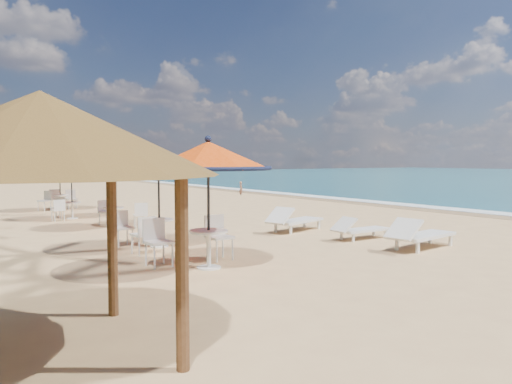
# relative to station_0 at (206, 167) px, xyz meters

# --- Properties ---
(ground) EXTENTS (160.00, 160.00, 0.00)m
(ground) POSITION_rel_station_0_xyz_m (5.07, -0.48, -2.01)
(ground) COLOR tan
(ground) RESTS_ON ground
(foam_strip) EXTENTS (1.20, 140.00, 0.04)m
(foam_strip) POSITION_rel_station_0_xyz_m (14.37, 9.52, -2.01)
(foam_strip) COLOR white
(foam_strip) RESTS_ON ground
(wetsand_band) EXTENTS (1.40, 140.00, 0.02)m
(wetsand_band) POSITION_rel_station_0_xyz_m (13.47, 9.52, -2.01)
(wetsand_band) COLOR olive
(wetsand_band) RESTS_ON ground
(station_0) EXTENTS (2.53, 2.53, 2.64)m
(station_0) POSITION_rel_station_0_xyz_m (0.00, 0.00, 0.00)
(station_0) COLOR black
(station_0) RESTS_ON ground
(station_1) EXTENTS (2.32, 2.32, 2.42)m
(station_1) POSITION_rel_station_0_xyz_m (0.08, 2.74, -0.17)
(station_1) COLOR black
(station_1) RESTS_ON ground
(station_2) EXTENTS (2.14, 2.14, 2.24)m
(station_2) POSITION_rel_station_0_xyz_m (0.42, 6.92, -0.31)
(station_2) COLOR black
(station_2) RESTS_ON ground
(station_3) EXTENTS (2.03, 2.03, 2.12)m
(station_3) POSITION_rel_station_0_xyz_m (-0.15, 10.10, -0.39)
(station_3) COLOR black
(station_3) RESTS_ON ground
(station_4) EXTENTS (2.22, 2.28, 2.31)m
(station_4) POSITION_rel_station_0_xyz_m (0.27, 13.62, -0.32)
(station_4) COLOR black
(station_4) RESTS_ON ground
(lounger_near) EXTENTS (2.27, 0.97, 0.79)m
(lounger_near) POSITION_rel_station_0_xyz_m (5.25, -1.07, -1.64)
(lounger_near) COLOR silver
(lounger_near) RESTS_ON ground
(lounger_mid) EXTENTS (1.77, 0.57, 0.63)m
(lounger_mid) POSITION_rel_station_0_xyz_m (5.13, 0.81, -1.71)
(lounger_mid) COLOR silver
(lounger_mid) RESTS_ON ground
(lounger_far) EXTENTS (2.25, 1.25, 0.77)m
(lounger_far) POSITION_rel_station_0_xyz_m (4.60, 2.99, -1.65)
(lounger_far) COLOR silver
(lounger_far) RESTS_ON ground
(palapa) EXTENTS (3.79, 3.79, 2.89)m
(palapa) POSITION_rel_station_0_xyz_m (-3.64, -3.08, 0.42)
(palapa) COLOR brown
(palapa) RESTS_ON ground
(person) EXTENTS (0.27, 0.36, 0.90)m
(person) POSITION_rel_station_0_xyz_m (11.36, 16.58, -1.56)
(person) COLOR #8F5F48
(person) RESTS_ON ground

